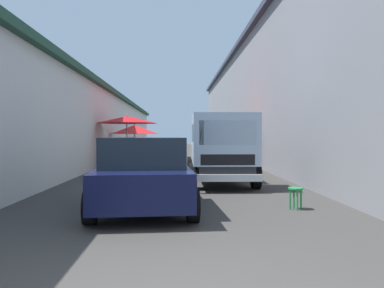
{
  "coord_description": "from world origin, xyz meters",
  "views": [
    {
      "loc": [
        -2.83,
        -0.0,
        1.5
      ],
      "look_at": [
        7.41,
        -0.39,
        1.25
      ],
      "focal_mm": 34.98,
      "sensor_mm": 36.0,
      "label": 1
    }
  ],
  "objects_px": {
    "fruit_stall_far_left": "(228,132)",
    "hatchback_car": "(144,172)",
    "fruit_stall_near_right": "(135,132)",
    "delivery_truck": "(222,150)",
    "parked_scooter": "(231,163)",
    "plastic_stool": "(295,193)",
    "fruit_stall_near_left": "(127,126)",
    "vendor_by_crates": "(208,149)"
  },
  "relations": [
    {
      "from": "fruit_stall_far_left",
      "to": "hatchback_car",
      "type": "distance_m",
      "value": 9.95
    },
    {
      "from": "fruit_stall_near_right",
      "to": "delivery_truck",
      "type": "bearing_deg",
      "value": -158.39
    },
    {
      "from": "parked_scooter",
      "to": "plastic_stool",
      "type": "distance_m",
      "value": 6.67
    },
    {
      "from": "delivery_truck",
      "to": "hatchback_car",
      "type": "bearing_deg",
      "value": 149.47
    },
    {
      "from": "fruit_stall_near_left",
      "to": "hatchback_car",
      "type": "xyz_separation_m",
      "value": [
        -9.51,
        -1.64,
        -1.17
      ]
    },
    {
      "from": "delivery_truck",
      "to": "vendor_by_crates",
      "type": "relative_size",
      "value": 3.18
    },
    {
      "from": "hatchback_car",
      "to": "parked_scooter",
      "type": "bearing_deg",
      "value": -22.56
    },
    {
      "from": "fruit_stall_near_left",
      "to": "hatchback_car",
      "type": "relative_size",
      "value": 0.68
    },
    {
      "from": "fruit_stall_near_right",
      "to": "fruit_stall_near_left",
      "type": "distance_m",
      "value": 2.89
    },
    {
      "from": "fruit_stall_near_right",
      "to": "fruit_stall_far_left",
      "type": "xyz_separation_m",
      "value": [
        -2.94,
        -4.58,
        0.01
      ]
    },
    {
      "from": "fruit_stall_near_left",
      "to": "fruit_stall_near_right",
      "type": "bearing_deg",
      "value": -0.78
    },
    {
      "from": "hatchback_car",
      "to": "vendor_by_crates",
      "type": "height_order",
      "value": "vendor_by_crates"
    },
    {
      "from": "fruit_stall_near_right",
      "to": "plastic_stool",
      "type": "height_order",
      "value": "fruit_stall_near_right"
    },
    {
      "from": "fruit_stall_far_left",
      "to": "fruit_stall_near_left",
      "type": "bearing_deg",
      "value": 89.16
    },
    {
      "from": "fruit_stall_far_left",
      "to": "hatchback_car",
      "type": "height_order",
      "value": "fruit_stall_far_left"
    },
    {
      "from": "hatchback_car",
      "to": "delivery_truck",
      "type": "xyz_separation_m",
      "value": [
        3.36,
        -1.98,
        0.3
      ]
    },
    {
      "from": "fruit_stall_far_left",
      "to": "plastic_stool",
      "type": "xyz_separation_m",
      "value": [
        -9.63,
        -0.07,
        -1.32
      ]
    },
    {
      "from": "fruit_stall_near_left",
      "to": "hatchback_car",
      "type": "height_order",
      "value": "fruit_stall_near_left"
    },
    {
      "from": "fruit_stall_far_left",
      "to": "vendor_by_crates",
      "type": "bearing_deg",
      "value": 142.15
    },
    {
      "from": "hatchback_car",
      "to": "delivery_truck",
      "type": "height_order",
      "value": "delivery_truck"
    },
    {
      "from": "parked_scooter",
      "to": "vendor_by_crates",
      "type": "bearing_deg",
      "value": 22.63
    },
    {
      "from": "fruit_stall_near_right",
      "to": "plastic_stool",
      "type": "xyz_separation_m",
      "value": [
        -12.58,
        -4.65,
        -1.31
      ]
    },
    {
      "from": "fruit_stall_far_left",
      "to": "fruit_stall_near_left",
      "type": "xyz_separation_m",
      "value": [
        0.07,
        4.62,
        0.26
      ]
    },
    {
      "from": "vendor_by_crates",
      "to": "delivery_truck",
      "type": "bearing_deg",
      "value": 179.92
    },
    {
      "from": "fruit_stall_near_left",
      "to": "plastic_stool",
      "type": "height_order",
      "value": "fruit_stall_near_left"
    },
    {
      "from": "delivery_truck",
      "to": "plastic_stool",
      "type": "xyz_separation_m",
      "value": [
        -3.55,
        -1.08,
        -0.71
      ]
    },
    {
      "from": "vendor_by_crates",
      "to": "plastic_stool",
      "type": "distance_m",
      "value": 8.44
    },
    {
      "from": "hatchback_car",
      "to": "delivery_truck",
      "type": "bearing_deg",
      "value": -30.53
    },
    {
      "from": "fruit_stall_near_left",
      "to": "hatchback_car",
      "type": "distance_m",
      "value": 9.72
    },
    {
      "from": "parked_scooter",
      "to": "fruit_stall_far_left",
      "type": "bearing_deg",
      "value": -5.64
    },
    {
      "from": "hatchback_car",
      "to": "plastic_stool",
      "type": "xyz_separation_m",
      "value": [
        -0.19,
        -3.06,
        -0.41
      ]
    },
    {
      "from": "fruit_stall_near_left",
      "to": "delivery_truck",
      "type": "bearing_deg",
      "value": -149.56
    },
    {
      "from": "hatchback_car",
      "to": "delivery_truck",
      "type": "distance_m",
      "value": 3.91
    },
    {
      "from": "hatchback_car",
      "to": "vendor_by_crates",
      "type": "xyz_separation_m",
      "value": [
        8.16,
        -1.99,
        0.15
      ]
    },
    {
      "from": "vendor_by_crates",
      "to": "plastic_stool",
      "type": "xyz_separation_m",
      "value": [
        -8.35,
        -1.07,
        -0.56
      ]
    },
    {
      "from": "plastic_stool",
      "to": "parked_scooter",
      "type": "bearing_deg",
      "value": 3.14
    },
    {
      "from": "hatchback_car",
      "to": "parked_scooter",
      "type": "xyz_separation_m",
      "value": [
        6.48,
        -2.69,
        -0.29
      ]
    },
    {
      "from": "vendor_by_crates",
      "to": "parked_scooter",
      "type": "bearing_deg",
      "value": -157.37
    },
    {
      "from": "hatchback_car",
      "to": "plastic_stool",
      "type": "bearing_deg",
      "value": -93.53
    },
    {
      "from": "delivery_truck",
      "to": "vendor_by_crates",
      "type": "distance_m",
      "value": 4.81
    },
    {
      "from": "fruit_stall_near_right",
      "to": "parked_scooter",
      "type": "bearing_deg",
      "value": -144.06
    },
    {
      "from": "fruit_stall_far_left",
      "to": "vendor_by_crates",
      "type": "distance_m",
      "value": 1.79
    }
  ]
}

